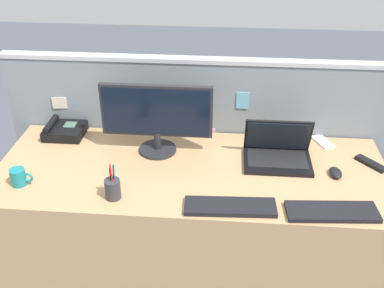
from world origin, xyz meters
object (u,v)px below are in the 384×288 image
Objects in this scene: pen_cup at (113,189)px; laptop at (277,151)px; tv_remote at (371,163)px; cell_phone_white_slab at (323,142)px; desktop_monitor at (157,115)px; keyboard_spare at (332,212)px; coffee_mug at (19,177)px; desk_phone at (64,130)px; computer_mouse_right_hand at (336,173)px; keyboard_main at (230,207)px.

laptop is at bearing 26.92° from pen_cup.
tv_remote is (1.27, 0.39, -0.04)m from pen_cup.
pen_cup is at bearing -174.33° from cell_phone_white_slab.
desktop_monitor is 3.47× the size of tv_remote.
keyboard_spare is 2.16× the size of pen_cup.
coffee_mug is at bearing -165.24° from laptop.
desk_phone is 0.54× the size of keyboard_spare.
keyboard_spare is (0.21, -0.43, -0.04)m from laptop.
pen_cup is at bearing -170.53° from computer_mouse_right_hand.
keyboard_main is 4.13× the size of computer_mouse_right_hand.
computer_mouse_right_hand is (0.52, 0.31, 0.01)m from keyboard_main.
keyboard_spare is 3.66× the size of coffee_mug.
keyboard_main is 2.77× the size of cell_phone_white_slab.
cell_phone_white_slab is 1.63m from coffee_mug.
laptop is 1.30m from coffee_mug.
laptop reaches higher than coffee_mug.
laptop reaches higher than cell_phone_white_slab.
cell_phone_white_slab is at bearing 19.26° from coffee_mug.
desktop_monitor is 1.45× the size of keyboard_spare.
laptop is 0.50m from keyboard_main.
cell_phone_white_slab is at bearing 29.67° from pen_cup.
keyboard_spare reaches higher than tv_remote.
desk_phone is 1.54m from keyboard_spare.
desktop_monitor reaches higher than desk_phone.
keyboard_main is 0.82m from cell_phone_white_slab.
tv_remote is (1.69, -0.17, -0.02)m from desk_phone.
pen_cup reaches higher than keyboard_spare.
keyboard_main is at bearing -152.70° from cell_phone_white_slab.
tv_remote is at bearing 24.08° from computer_mouse_right_hand.
laptop is at bearing -7.64° from desk_phone.
keyboard_main reaches higher than tv_remote.
pen_cup is (-0.14, -0.44, -0.16)m from desktop_monitor.
laptop is at bearing 58.41° from keyboard_main.
desk_phone is 1.51m from computer_mouse_right_hand.
pen_cup is at bearing 173.90° from keyboard_spare.
desk_phone is at bearing 134.33° from tv_remote.
pen_cup is (-0.78, -0.40, -0.00)m from laptop.
tv_remote is at bearing -69.68° from cell_phone_white_slab.
coffee_mug is (-0.48, 0.07, -0.01)m from pen_cup.
keyboard_main is 1.02× the size of keyboard_spare.
cell_phone_white_slab is 0.30m from tv_remote.
pen_cup reaches higher than tv_remote.
laptop is 0.48m from keyboard_spare.
pen_cup is 1.32m from tv_remote.
desktop_monitor is 1.00m from keyboard_spare.
tv_remote is (0.27, 0.42, -0.00)m from keyboard_spare.
keyboard_main is 0.55m from pen_cup.
pen_cup is 1.11× the size of tv_remote.
coffee_mug is (-1.53, -0.54, 0.04)m from cell_phone_white_slab.
computer_mouse_right_hand is 0.53× the size of pen_cup.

